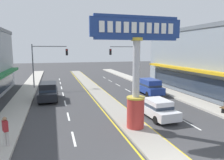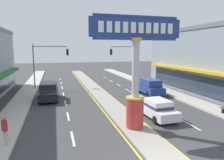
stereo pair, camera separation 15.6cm
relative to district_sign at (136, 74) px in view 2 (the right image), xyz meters
The scene contains 12 objects.
median_strip 13.39m from the district_sign, 90.00° to the left, with size 1.93×52.00×0.14m, color gray.
sidewalk_left 14.39m from the district_sign, 128.66° to the left, with size 2.23×60.00×0.18m, color #ADA89E.
sidewalk_right 14.39m from the district_sign, 51.34° to the left, with size 2.23×60.00×0.18m, color #ADA89E.
lane_markings 12.12m from the district_sign, 90.00° to the left, with size 8.67×52.00×0.01m.
district_sign is the anchor object (origin of this frame).
storefront_right 17.30m from the district_sign, 29.35° to the left, with size 10.22×20.88×8.19m.
traffic_light_left_side 18.57m from the district_sign, 109.50° to the left, with size 4.86×0.46×6.20m.
traffic_light_right_side 19.35m from the district_sign, 71.31° to the left, with size 4.86×0.46×6.20m.
suv_near_right_lane 12.20m from the district_sign, 119.91° to the left, with size 2.08×4.66×1.90m.
sedan_far_right_lane 4.41m from the district_sign, 33.93° to the left, with size 1.95×4.36×1.53m.
suv_near_left_lane 11.79m from the district_sign, 58.85° to the left, with size 1.98×4.60×1.90m.
pedestrian_near_kerb 8.45m from the district_sign, behind, with size 0.38×0.46×1.67m.
Camera 2 is at (-5.16, -7.40, 5.48)m, focal length 32.72 mm.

